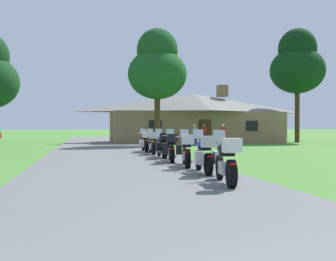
# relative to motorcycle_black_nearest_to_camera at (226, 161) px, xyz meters

# --- Properties ---
(ground_plane) EXTENTS (500.00, 500.00, 0.00)m
(ground_plane) POSITION_rel_motorcycle_black_nearest_to_camera_xyz_m (-2.01, 12.44, -0.62)
(ground_plane) COLOR #4C8433
(asphalt_driveway) EXTENTS (6.40, 80.00, 0.06)m
(asphalt_driveway) POSITION_rel_motorcycle_black_nearest_to_camera_xyz_m (-2.01, 10.44, -0.59)
(asphalt_driveway) COLOR slate
(asphalt_driveway) RESTS_ON ground
(motorcycle_black_nearest_to_camera) EXTENTS (0.77, 2.08, 1.30)m
(motorcycle_black_nearest_to_camera) POSITION_rel_motorcycle_black_nearest_to_camera_xyz_m (0.00, 0.00, 0.00)
(motorcycle_black_nearest_to_camera) COLOR black
(motorcycle_black_nearest_to_camera) RESTS_ON asphalt_driveway
(motorcycle_blue_second_in_row) EXTENTS (0.83, 2.08, 1.30)m
(motorcycle_blue_second_in_row) POSITION_rel_motorcycle_black_nearest_to_camera_xyz_m (0.15, 2.23, -0.01)
(motorcycle_blue_second_in_row) COLOR black
(motorcycle_blue_second_in_row) RESTS_ON asphalt_driveway
(motorcycle_red_third_in_row) EXTENTS (0.80, 2.07, 1.30)m
(motorcycle_red_third_in_row) POSITION_rel_motorcycle_black_nearest_to_camera_xyz_m (0.13, 4.33, 0.00)
(motorcycle_red_third_in_row) COLOR black
(motorcycle_red_third_in_row) RESTS_ON asphalt_driveway
(motorcycle_blue_fourth_in_row) EXTENTS (0.93, 2.07, 1.30)m
(motorcycle_blue_fourth_in_row) POSITION_rel_motorcycle_black_nearest_to_camera_xyz_m (0.03, 6.31, -0.01)
(motorcycle_blue_fourth_in_row) COLOR black
(motorcycle_blue_fourth_in_row) RESTS_ON asphalt_driveway
(motorcycle_blue_fifth_in_row) EXTENTS (0.73, 2.08, 1.30)m
(motorcycle_blue_fifth_in_row) POSITION_rel_motorcycle_black_nearest_to_camera_xyz_m (0.10, 8.51, -0.01)
(motorcycle_blue_fifth_in_row) COLOR black
(motorcycle_blue_fifth_in_row) RESTS_ON asphalt_driveway
(motorcycle_red_sixth_in_row) EXTENTS (0.66, 2.08, 1.30)m
(motorcycle_red_sixth_in_row) POSITION_rel_motorcycle_black_nearest_to_camera_xyz_m (0.04, 10.96, 0.00)
(motorcycle_red_sixth_in_row) COLOR black
(motorcycle_red_sixth_in_row) RESTS_ON asphalt_driveway
(motorcycle_red_farthest_in_row) EXTENTS (0.73, 2.08, 1.30)m
(motorcycle_red_farthest_in_row) POSITION_rel_motorcycle_black_nearest_to_camera_xyz_m (-0.03, 12.89, -0.01)
(motorcycle_red_farthest_in_row) COLOR black
(motorcycle_red_farthest_in_row) RESTS_ON asphalt_driveway
(stone_lodge) EXTENTS (16.36, 7.16, 5.47)m
(stone_lodge) POSITION_rel_motorcycle_black_nearest_to_camera_xyz_m (6.75, 26.99, 1.73)
(stone_lodge) COLOR #896B4C
(stone_lodge) RESTS_ON ground
(bystander_red_shirt_near_lodge) EXTENTS (0.52, 0.33, 1.67)m
(bystander_red_shirt_near_lodge) POSITION_rel_motorcycle_black_nearest_to_camera_xyz_m (6.47, 22.94, 0.31)
(bystander_red_shirt_near_lodge) COLOR navy
(bystander_red_shirt_near_lodge) RESTS_ON ground
(bystander_gray_shirt_beside_signpost) EXTENTS (0.52, 0.33, 1.67)m
(bystander_gray_shirt_beside_signpost) POSITION_rel_motorcycle_black_nearest_to_camera_xyz_m (4.87, 20.24, 0.31)
(bystander_gray_shirt_beside_signpost) COLOR navy
(bystander_gray_shirt_beside_signpost) RESTS_ON ground
(bystander_red_shirt_by_tree) EXTENTS (0.40, 0.44, 1.67)m
(bystander_red_shirt_by_tree) POSITION_rel_motorcycle_black_nearest_to_camera_xyz_m (6.62, 18.69, 0.31)
(bystander_red_shirt_by_tree) COLOR #75664C
(bystander_red_shirt_by_tree) RESTS_ON ground
(tree_right_of_lodge) EXTENTS (5.11, 5.11, 10.77)m
(tree_right_of_lodge) POSITION_rel_motorcycle_black_nearest_to_camera_xyz_m (16.31, 25.12, 6.78)
(tree_right_of_lodge) COLOR #422D19
(tree_right_of_lodge) RESTS_ON ground
(tree_by_lodge_front) EXTENTS (4.53, 4.53, 9.03)m
(tree_by_lodge_front) POSITION_rel_motorcycle_black_nearest_to_camera_xyz_m (2.11, 20.98, 5.42)
(tree_by_lodge_front) COLOR #422D19
(tree_by_lodge_front) RESTS_ON ground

